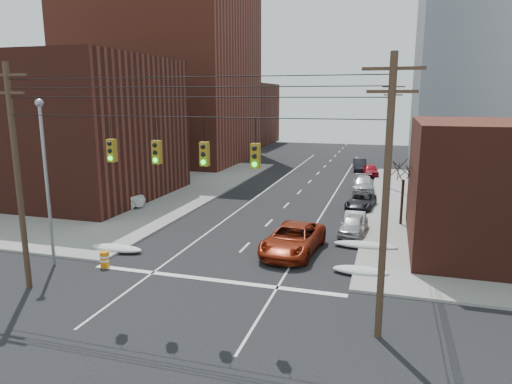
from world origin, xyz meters
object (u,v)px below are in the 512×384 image
Objects in this scene: parked_car_a at (353,225)px; parked_car_f at (360,165)px; construction_barrel at (105,259)px; parked_car_b at (354,222)px; lot_car_a at (116,199)px; lot_car_b at (147,179)px; parked_car_e at (371,170)px; red_pickup at (293,239)px; parked_car_c at (361,201)px; parked_car_d at (363,184)px; lot_car_d at (130,183)px; lot_car_c at (85,191)px.

parked_car_a is 28.96m from parked_car_f.
parked_car_f is at bearing 73.89° from construction_barrel.
lot_car_a is (-19.98, 0.80, 0.27)m from parked_car_b.
lot_car_a is at bearing -167.84° from lot_car_b.
parked_car_e is 37.70m from construction_barrel.
parked_car_c is at bearing 80.65° from red_pickup.
parked_car_b is 0.78× the size of parked_car_d.
parked_car_e is 4.12m from parked_car_f.
lot_car_d is at bearing 0.64° from lot_car_a.
lot_car_b is at bearing 113.97° from construction_barrel.
parked_car_e is at bearing 69.99° from construction_barrel.
parked_car_e is at bearing -69.43° from lot_car_d.
construction_barrel is at bearing -146.73° from lot_car_c.
parked_car_b is 0.93× the size of lot_car_c.
parked_car_c is at bearing -97.92° from parked_car_e.
lot_car_b reaches higher than parked_car_a.
parked_car_a is at bearing -91.61° from parked_car_b.
parked_car_f is at bearing 98.65° from parked_car_a.
parked_car_f is (-1.56, 28.08, 0.11)m from parked_car_b.
parked_car_c is 0.98× the size of parked_car_f.
lot_car_a is 13.90m from construction_barrel.
parked_car_c is 22.26m from construction_barrel.
parked_car_a is 24.03m from lot_car_d.
parked_car_d is 23.51m from lot_car_d.
lot_car_b is 2.73m from lot_car_d.
lot_car_d is 20.84m from construction_barrel.
parked_car_f is at bearing 104.43° from parked_car_e.
parked_car_a is 25.11m from parked_car_e.
parked_car_d reaches higher than parked_car_e.
red_pickup is 1.34× the size of lot_car_a.
lot_car_a is (-19.98, -6.18, 0.28)m from parked_car_c.
red_pickup is 1.22× the size of parked_car_d.
parked_car_f is at bearing 92.11° from red_pickup.
lot_car_d reaches higher than parked_car_d.
lot_car_b reaches higher than parked_car_b.
lot_car_d reaches higher than parked_car_f.
parked_car_e is (0.00, 24.27, 0.05)m from parked_car_b.
parked_car_f is 27.52m from lot_car_b.
parked_car_f reaches higher than parked_car_a.
lot_car_a reaches higher than parked_car_a.
parked_car_d is at bearing -99.49° from parked_car_e.
construction_barrel is (-12.63, -25.75, -0.28)m from parked_car_d.
parked_car_c is at bearing 88.45° from parked_car_b.
lot_car_c is at bearing -148.01° from parked_car_e.
red_pickup is 1.36× the size of parked_car_c.
parked_car_d reaches higher than parked_car_c.
lot_car_a is at bearing -131.33° from parked_car_f.
parked_car_d is 1.23× the size of parked_car_e.
construction_barrel is at bearing -120.13° from parked_car_d.
parked_car_a is 16.52m from construction_barrel.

